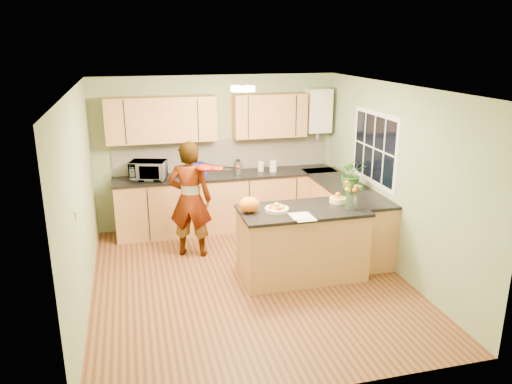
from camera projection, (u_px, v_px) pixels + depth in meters
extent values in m
plane|color=#572D18|center=(249.00, 280.00, 6.57)|extent=(4.50, 4.50, 0.00)
cube|color=white|center=(249.00, 88.00, 5.84)|extent=(4.00, 4.50, 0.02)
cube|color=gray|center=(217.00, 152.00, 8.29)|extent=(4.00, 0.02, 2.50)
cube|color=gray|center=(313.00, 265.00, 4.12)|extent=(4.00, 0.02, 2.50)
cube|color=gray|center=(80.00, 202.00, 5.73)|extent=(0.02, 4.50, 2.50)
cube|color=gray|center=(394.00, 179.00, 6.68)|extent=(0.02, 4.50, 2.50)
cube|color=#B9784A|center=(228.00, 202.00, 8.27)|extent=(3.60, 0.60, 0.90)
cube|color=black|center=(227.00, 175.00, 8.12)|extent=(3.64, 0.62, 0.04)
cube|color=#B9784A|center=(344.00, 216.00, 7.63)|extent=(0.60, 2.20, 0.90)
cube|color=black|center=(345.00, 187.00, 7.49)|extent=(0.62, 2.24, 0.04)
cube|color=white|center=(223.00, 155.00, 8.31)|extent=(3.60, 0.02, 0.52)
cube|color=#B9784A|center=(161.00, 119.00, 7.74)|extent=(1.70, 0.34, 0.70)
cube|color=#B9784A|center=(269.00, 115.00, 8.16)|extent=(1.20, 0.34, 0.70)
cube|color=white|center=(318.00, 110.00, 8.35)|extent=(0.40, 0.30, 0.72)
cylinder|color=#ADADB2|center=(317.00, 134.00, 8.47)|extent=(0.06, 0.06, 0.20)
cube|color=white|center=(374.00, 148.00, 7.15)|extent=(0.01, 1.30, 1.05)
cube|color=black|center=(374.00, 148.00, 7.14)|extent=(0.01, 1.18, 0.92)
cube|color=white|center=(77.00, 215.00, 5.17)|extent=(0.02, 0.09, 0.09)
cylinder|color=#FFEABF|center=(243.00, 89.00, 6.13)|extent=(0.30, 0.30, 0.06)
cylinder|color=white|center=(243.00, 86.00, 6.12)|extent=(0.10, 0.10, 0.02)
cube|color=#B9784A|center=(302.00, 244.00, 6.59)|extent=(1.60, 0.80, 0.90)
cube|color=black|center=(303.00, 210.00, 6.45)|extent=(1.64, 0.84, 0.04)
cylinder|color=#FAEBC8|center=(277.00, 209.00, 6.36)|extent=(0.30, 0.30, 0.05)
cylinder|color=#FAEBC8|center=(338.00, 200.00, 6.71)|extent=(0.22, 0.22, 0.07)
cylinder|color=silver|center=(352.00, 202.00, 6.39)|extent=(0.10, 0.10, 0.20)
ellipsoid|color=orange|center=(249.00, 205.00, 6.30)|extent=(0.29, 0.26, 0.20)
cube|color=white|center=(303.00, 217.00, 6.14)|extent=(0.25, 0.34, 0.01)
imported|color=tan|center=(190.00, 199.00, 7.13)|extent=(0.72, 0.58, 1.70)
imported|color=white|center=(148.00, 170.00, 7.76)|extent=(0.62, 0.50, 0.30)
cube|color=navy|center=(197.00, 170.00, 7.96)|extent=(0.31, 0.27, 0.21)
cylinder|color=#ADADB2|center=(238.00, 167.00, 8.13)|extent=(0.15, 0.15, 0.21)
sphere|color=black|center=(238.00, 159.00, 8.08)|extent=(0.08, 0.08, 0.08)
cylinder|color=#FAEBC8|center=(261.00, 166.00, 8.29)|extent=(0.11, 0.11, 0.16)
cylinder|color=white|center=(273.00, 166.00, 8.26)|extent=(0.14, 0.14, 0.18)
imported|color=#306C24|center=(352.00, 174.00, 7.24)|extent=(0.51, 0.48, 0.46)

